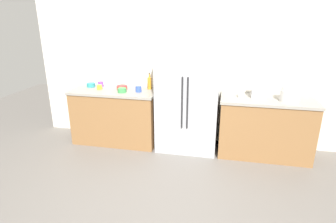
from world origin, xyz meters
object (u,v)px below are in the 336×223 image
object	(u,v)px
rice_cooker	(290,93)
bowl_b	(122,87)
cup_c	(99,87)
cup_b	(241,95)
bowl_c	(91,85)
bottle_a	(150,83)
bowl_a	(122,90)
toaster	(259,90)
cup_d	(138,89)
refrigerator	(188,97)
cup_a	(101,84)

from	to	relation	value
rice_cooker	bowl_b	xyz separation A→B (m)	(-2.59, 0.16, -0.10)
cup_c	cup_b	bearing A→B (deg)	-0.61
bowl_c	bottle_a	bearing A→B (deg)	3.12
cup_b	bowl_a	xyz separation A→B (m)	(-1.85, -0.07, -0.02)
bowl_a	bowl_b	bearing A→B (deg)	111.41
cup_b	cup_c	size ratio (longest dim) A/B	1.14
cup_c	bowl_b	distance (m)	0.37
toaster	cup_d	xyz separation A→B (m)	(-1.86, -0.07, -0.06)
refrigerator	bowl_c	distance (m)	1.71
cup_c	bowl_b	xyz separation A→B (m)	(0.36, 0.09, -0.01)
refrigerator	bowl_c	size ratio (longest dim) A/B	12.05
bowl_a	refrigerator	bearing A→B (deg)	5.11
bowl_b	refrigerator	bearing A→B (deg)	-4.61
rice_cooker	bowl_b	distance (m)	2.60
toaster	bowl_a	size ratio (longest dim) A/B	1.54
bowl_a	bowl_c	xyz separation A→B (m)	(-0.65, 0.23, -0.00)
bowl_c	cup_c	bearing A→B (deg)	-30.94
cup_b	cup_c	bearing A→B (deg)	179.39
refrigerator	cup_a	xyz separation A→B (m)	(-1.55, 0.19, 0.09)
bottle_a	cup_a	world-z (taller)	bottle_a
cup_b	bowl_c	world-z (taller)	cup_b
rice_cooker	bowl_b	size ratio (longest dim) A/B	1.65
bottle_a	cup_b	size ratio (longest dim) A/B	2.83
bowl_a	bowl_c	distance (m)	0.69
rice_cooker	cup_b	xyz separation A→B (m)	(-0.67, 0.04, -0.08)
cup_a	cup_b	world-z (taller)	cup_b
toaster	cup_a	distance (m)	2.61
toaster	bowl_a	world-z (taller)	toaster
bowl_a	bowl_b	xyz separation A→B (m)	(-0.07, 0.18, -0.00)
cup_c	bowl_a	distance (m)	0.44
bowl_a	rice_cooker	bearing A→B (deg)	0.60
cup_d	toaster	bearing A→B (deg)	2.30
toaster	cup_b	xyz separation A→B (m)	(-0.26, -0.09, -0.06)
cup_c	cup_a	bearing A→B (deg)	108.90
toaster	cup_c	xyz separation A→B (m)	(-2.54, -0.06, -0.07)
refrigerator	bottle_a	distance (m)	0.71
refrigerator	rice_cooker	xyz separation A→B (m)	(1.47, -0.07, 0.18)
toaster	bowl_b	xyz separation A→B (m)	(-2.18, 0.03, -0.08)
bowl_a	cup_a	bearing A→B (deg)	150.24
toaster	bowl_c	distance (m)	2.76
rice_cooker	bowl_a	world-z (taller)	rice_cooker
cup_c	bowl_b	size ratio (longest dim) A/B	0.49
cup_b	bowl_a	size ratio (longest dim) A/B	0.69
cup_a	bowl_c	xyz separation A→B (m)	(-0.15, -0.06, -0.01)
cup_a	bowl_a	size ratio (longest dim) A/B	0.65
cup_c	cup_d	size ratio (longest dim) A/B	0.90
bottle_a	cup_c	size ratio (longest dim) A/B	3.22
cup_c	bowl_c	world-z (taller)	cup_c
bowl_c	cup_a	bearing A→B (deg)	21.00
rice_cooker	bowl_a	size ratio (longest dim) A/B	2.05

